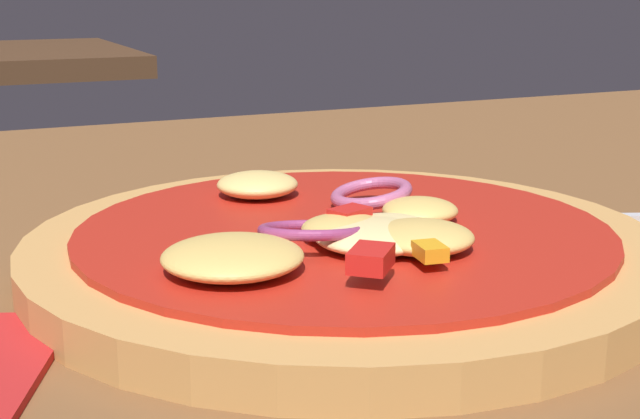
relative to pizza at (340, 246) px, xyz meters
The scene contains 2 objects.
dining_table 0.03m from the pizza, behind, with size 1.20×0.82×0.03m.
pizza is the anchor object (origin of this frame).
Camera 1 is at (-0.13, -0.31, 0.15)m, focal length 50.72 mm.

